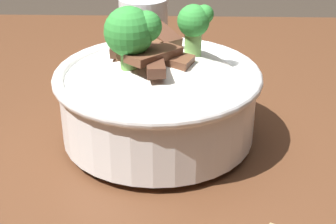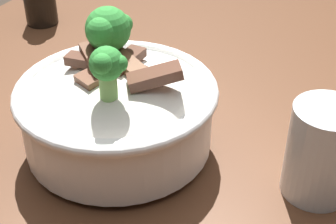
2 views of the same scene
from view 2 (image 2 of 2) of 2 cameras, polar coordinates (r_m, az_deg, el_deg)
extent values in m
cube|color=#56331E|center=(0.67, 2.64, 0.13)|extent=(1.38, 0.83, 0.05)
cube|color=#56331E|center=(1.45, 0.35, 3.27)|extent=(0.09, 0.09, 0.71)
cylinder|color=white|center=(0.56, -5.40, -3.64)|extent=(0.09, 0.09, 0.01)
cylinder|color=white|center=(0.54, -5.61, -0.55)|extent=(0.20, 0.20, 0.07)
torus|color=white|center=(0.52, -5.82, 2.42)|extent=(0.21, 0.21, 0.01)
ellipsoid|color=white|center=(0.53, -5.74, 1.34)|extent=(0.17, 0.17, 0.07)
cube|color=#563323|center=(0.53, -8.65, 5.59)|extent=(0.02, 0.05, 0.01)
cube|color=#563323|center=(0.53, -4.64, 5.85)|extent=(0.05, 0.02, 0.01)
cube|color=#563323|center=(0.51, -4.25, 3.66)|extent=(0.05, 0.03, 0.01)
cube|color=brown|center=(0.52, -5.01, 5.71)|extent=(0.04, 0.06, 0.02)
cube|color=brown|center=(0.52, -7.94, 5.97)|extent=(0.05, 0.06, 0.01)
cube|color=brown|center=(0.51, -7.22, 4.36)|extent=(0.06, 0.04, 0.01)
cube|color=#563323|center=(0.49, -1.48, 4.00)|extent=(0.05, 0.06, 0.02)
cylinder|color=#7AB256|center=(0.48, -6.66, 2.68)|extent=(0.02, 0.02, 0.03)
sphere|color=green|center=(0.46, -6.87, 5.38)|extent=(0.03, 0.03, 0.03)
sphere|color=green|center=(0.45, -7.34, 5.36)|extent=(0.02, 0.02, 0.02)
sphere|color=green|center=(0.46, -5.58, 5.43)|extent=(0.02, 0.02, 0.02)
cylinder|color=#6BA84C|center=(0.54, -6.51, 6.43)|extent=(0.02, 0.02, 0.03)
sphere|color=green|center=(0.53, -6.72, 9.17)|extent=(0.05, 0.05, 0.05)
sphere|color=green|center=(0.51, -7.51, 8.86)|extent=(0.03, 0.03, 0.03)
sphere|color=green|center=(0.53, -5.09, 9.75)|extent=(0.02, 0.02, 0.02)
cylinder|color=white|center=(0.53, 15.94, -8.09)|extent=(0.06, 0.06, 0.00)
cylinder|color=white|center=(0.50, 16.75, -4.25)|extent=(0.07, 0.07, 0.10)
cylinder|color=silver|center=(0.52, 16.39, -5.96)|extent=(0.06, 0.06, 0.05)
cylinder|color=black|center=(0.85, -14.13, 11.96)|extent=(0.05, 0.05, 0.08)
camera|label=1|loc=(0.80, -41.24, 22.18)|focal=55.42mm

